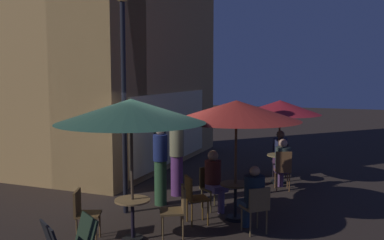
{
  "coord_description": "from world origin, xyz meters",
  "views": [
    {
      "loc": [
        -7.36,
        -3.91,
        2.87
      ],
      "look_at": [
        2.13,
        -0.2,
        1.77
      ],
      "focal_mm": 40.0,
      "sensor_mm": 36.0,
      "label": 1
    }
  ],
  "objects": [
    {
      "name": "cafe_chair_2",
      "position": [
        1.11,
        -1.02,
        0.53
      ],
      "size": [
        0.59,
        0.59,
        0.89
      ],
      "rotation": [
        0.0,
        0.0,
        -2.2
      ],
      "color": "#4D3F20",
      "rests_on": "ground"
    },
    {
      "name": "patio_umbrella_1",
      "position": [
        0.6,
        -1.72,
        2.16
      ],
      "size": [
        2.5,
        2.5,
        2.37
      ],
      "color": "black",
      "rests_on": "ground"
    },
    {
      "name": "cafe_table_2",
      "position": [
        -1.09,
        -0.36,
        0.48
      ],
      "size": [
        0.61,
        0.61,
        0.73
      ],
      "color": "black",
      "rests_on": "ground"
    },
    {
      "name": "patio_umbrella_2",
      "position": [
        -1.09,
        -0.36,
        2.25
      ],
      "size": [
        2.54,
        2.54,
        2.46
      ],
      "color": "black",
      "rests_on": "ground"
    },
    {
      "name": "cafe_building",
      "position": [
        3.52,
        3.28,
        4.17
      ],
      "size": [
        7.36,
        6.32,
        8.35
      ],
      "color": "tan",
      "rests_on": "ground"
    },
    {
      "name": "patron_standing_5",
      "position": [
        0.94,
        0.07,
        0.88
      ],
      "size": [
        0.32,
        0.32,
        1.74
      ],
      "rotation": [
        0.0,
        0.0,
        0.53
      ],
      "color": "#2B4F2E",
      "rests_on": "ground"
    },
    {
      "name": "ground_plane",
      "position": [
        0.0,
        0.0,
        0.0
      ],
      "size": [
        60.0,
        60.0,
        0.0
      ],
      "primitive_type": "plane",
      "color": "#2F241E"
    },
    {
      "name": "cafe_chair_5",
      "position": [
        -1.41,
        0.42,
        0.55
      ],
      "size": [
        0.53,
        0.53,
        0.9
      ],
      "rotation": [
        0.0,
        0.0,
        -1.17
      ],
      "color": "brown",
      "rests_on": "ground"
    },
    {
      "name": "patron_seated_0",
      "position": [
        3.18,
        -2.2,
        0.72
      ],
      "size": [
        0.54,
        0.45,
        1.28
      ],
      "rotation": [
        0.0,
        0.0,
        0.3
      ],
      "color": "#593A65",
      "rests_on": "ground"
    },
    {
      "name": "cafe_table_1",
      "position": [
        0.6,
        -1.72,
        0.48
      ],
      "size": [
        0.6,
        0.6,
        0.73
      ],
      "color": "black",
      "rests_on": "ground"
    },
    {
      "name": "cafe_chair_4",
      "position": [
        -0.01,
        -2.28,
        0.53
      ],
      "size": [
        0.58,
        0.58,
        0.87
      ],
      "rotation": [
        0.0,
        0.0,
        0.75
      ],
      "color": "brown",
      "rests_on": "ground"
    },
    {
      "name": "street_lamp_near_corner",
      "position": [
        0.18,
        0.51,
        3.54
      ],
      "size": [
        0.4,
        0.4,
        4.68
      ],
      "color": "black",
      "rests_on": "ground"
    },
    {
      "name": "patron_seated_1",
      "position": [
        4.5,
        -1.92,
        0.74
      ],
      "size": [
        0.56,
        0.42,
        1.3
      ],
      "rotation": [
        0.0,
        0.0,
        -3.01
      ],
      "color": "#61395D",
      "rests_on": "ground"
    },
    {
      "name": "cafe_chair_6",
      "position": [
        -0.72,
        -1.05,
        0.57
      ],
      "size": [
        0.58,
        0.58,
        0.93
      ],
      "rotation": [
        0.0,
        0.0,
        2.06
      ],
      "color": "brown",
      "rests_on": "ground"
    },
    {
      "name": "patron_seated_2",
      "position": [
        1.03,
        -1.14,
        0.72
      ],
      "size": [
        0.51,
        0.54,
        1.27
      ],
      "rotation": [
        0.0,
        0.0,
        -2.2
      ],
      "color": "#524064",
      "rests_on": "ground"
    },
    {
      "name": "patron_standing_6",
      "position": [
        1.74,
        0.03,
        0.92
      ],
      "size": [
        0.34,
        0.34,
        1.81
      ],
      "rotation": [
        0.0,
        0.0,
        5.52
      ],
      "color": "#5E2F67",
      "rests_on": "ground"
    },
    {
      "name": "cafe_table_0",
      "position": [
        3.79,
        -2.01,
        0.51
      ],
      "size": [
        0.62,
        0.62,
        0.76
      ],
      "color": "black",
      "rests_on": "ground"
    },
    {
      "name": "patio_umbrella_0",
      "position": [
        3.79,
        -2.01,
        2.0
      ],
      "size": [
        2.1,
        2.1,
        2.19
      ],
      "color": "black",
      "rests_on": "ground"
    },
    {
      "name": "cafe_chair_0",
      "position": [
        3.05,
        -2.24,
        0.6
      ],
      "size": [
        0.48,
        0.48,
        0.99
      ],
      "rotation": [
        0.0,
        0.0,
        0.3
      ],
      "color": "brown",
      "rests_on": "ground"
    },
    {
      "name": "cafe_chair_1",
      "position": [
        4.64,
        -1.9,
        0.54
      ],
      "size": [
        0.49,
        0.49,
        0.9
      ],
      "rotation": [
        0.0,
        0.0,
        -3.01
      ],
      "color": "black",
      "rests_on": "ground"
    },
    {
      "name": "patron_standing_4",
      "position": [
        2.3,
        0.74,
        0.82
      ],
      "size": [
        0.31,
        0.31,
        1.61
      ],
      "rotation": [
        0.0,
        0.0,
        0.64
      ],
      "color": "black",
      "rests_on": "ground"
    },
    {
      "name": "patron_seated_3",
      "position": [
        0.09,
        -2.19,
        0.7
      ],
      "size": [
        0.55,
        0.54,
        1.23
      ],
      "rotation": [
        0.0,
        0.0,
        0.75
      ],
      "color": "#24364A",
      "rests_on": "ground"
    },
    {
      "name": "cafe_chair_3",
      "position": [
        0.06,
        -1.04,
        0.57
      ],
      "size": [
        0.56,
        0.56,
        0.93
      ],
      "rotation": [
        0.0,
        0.0,
        -0.9
      ],
      "color": "brown",
      "rests_on": "ground"
    }
  ]
}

